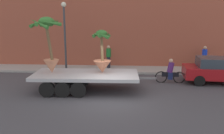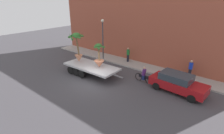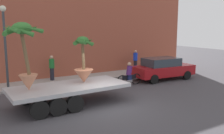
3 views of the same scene
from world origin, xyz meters
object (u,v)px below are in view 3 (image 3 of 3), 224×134
(potted_palm_middle, at_px, (25,53))
(cyclist, at_px, (129,75))
(pedestrian_near_gate, at_px, (52,67))
(pedestrian_far_left, at_px, (135,60))
(parked_car, at_px, (163,68))
(flatbed_trailer, at_px, (65,90))
(potted_palm_rear, at_px, (84,65))
(street_lamp, at_px, (5,37))

(potted_palm_middle, distance_m, cyclist, 7.44)
(pedestrian_near_gate, bearing_deg, pedestrian_far_left, 0.55)
(pedestrian_near_gate, bearing_deg, parked_car, -24.59)
(flatbed_trailer, relative_size, pedestrian_near_gate, 3.94)
(potted_palm_rear, xyz_separation_m, pedestrian_near_gate, (-0.04, 5.04, -0.83))
(cyclist, distance_m, street_lamp, 7.87)
(potted_palm_middle, xyz_separation_m, street_lamp, (-0.16, 4.13, 0.53))
(potted_palm_middle, relative_size, street_lamp, 0.63)
(parked_car, bearing_deg, potted_palm_rear, -165.86)
(parked_car, bearing_deg, street_lamp, 167.83)
(flatbed_trailer, distance_m, parked_car, 8.45)
(potted_palm_middle, distance_m, pedestrian_near_gate, 6.16)
(street_lamp, bearing_deg, parked_car, -12.17)
(flatbed_trailer, height_order, street_lamp, street_lamp)
(street_lamp, bearing_deg, pedestrian_near_gate, 19.64)
(pedestrian_far_left, bearing_deg, potted_palm_middle, -152.15)
(parked_car, height_order, street_lamp, street_lamp)
(flatbed_trailer, height_order, pedestrian_far_left, pedestrian_far_left)
(street_lamp, bearing_deg, potted_palm_rear, -52.46)
(cyclist, relative_size, parked_car, 0.40)
(parked_car, relative_size, pedestrian_far_left, 2.69)
(potted_palm_rear, distance_m, pedestrian_far_left, 8.77)
(potted_palm_middle, bearing_deg, potted_palm_rear, 3.24)
(flatbed_trailer, bearing_deg, pedestrian_near_gate, 78.21)
(flatbed_trailer, bearing_deg, street_lamp, 114.55)
(flatbed_trailer, xyz_separation_m, potted_palm_rear, (1.13, 0.22, 1.10))
(potted_palm_rear, bearing_deg, pedestrian_far_left, 35.77)
(potted_palm_middle, bearing_deg, pedestrian_near_gate, 61.30)
(pedestrian_near_gate, bearing_deg, cyclist, -39.71)
(pedestrian_far_left, bearing_deg, parked_car, -90.20)
(pedestrian_far_left, bearing_deg, pedestrian_near_gate, -179.45)
(potted_palm_middle, bearing_deg, pedestrian_far_left, 27.85)
(potted_palm_rear, bearing_deg, pedestrian_near_gate, 90.43)
(street_lamp, bearing_deg, flatbed_trailer, -65.45)
(flatbed_trailer, bearing_deg, potted_palm_rear, 10.95)
(parked_car, xyz_separation_m, street_lamp, (-10.12, 2.18, 2.40))
(potted_palm_rear, height_order, potted_palm_middle, potted_palm_middle)
(potted_palm_middle, height_order, cyclist, potted_palm_middle)
(potted_palm_middle, height_order, parked_car, potted_palm_middle)
(parked_car, distance_m, pedestrian_far_left, 3.33)
(flatbed_trailer, distance_m, pedestrian_far_left, 9.80)
(pedestrian_near_gate, bearing_deg, flatbed_trailer, -101.79)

